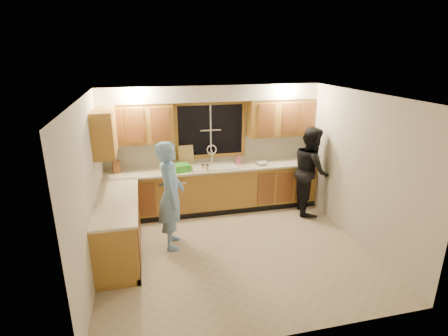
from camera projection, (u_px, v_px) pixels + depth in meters
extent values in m
plane|color=tan|center=(234.00, 250.00, 5.72)|extent=(4.20, 4.20, 0.00)
plane|color=silver|center=(236.00, 95.00, 4.93)|extent=(4.20, 4.20, 0.00)
plane|color=beige|center=(211.00, 147.00, 7.08)|extent=(4.20, 0.00, 4.20)
plane|color=beige|center=(90.00, 190.00, 4.87)|extent=(0.00, 3.80, 3.80)
plane|color=beige|center=(357.00, 168.00, 5.78)|extent=(0.00, 3.80, 3.80)
cube|color=#AD7B32|center=(214.00, 189.00, 7.06)|extent=(4.20, 0.60, 0.88)
cube|color=#AD7B32|center=(119.00, 228.00, 5.51)|extent=(0.60, 1.90, 0.88)
cube|color=beige|center=(214.00, 168.00, 6.90)|extent=(4.20, 0.63, 0.04)
cube|color=beige|center=(117.00, 201.00, 5.37)|extent=(0.63, 1.90, 0.04)
cube|color=#AD7B32|center=(136.00, 124.00, 6.43)|extent=(1.35, 0.33, 0.75)
cube|color=#AD7B32|center=(281.00, 117.00, 7.05)|extent=(1.35, 0.33, 0.75)
cube|color=#AD7B32|center=(104.00, 132.00, 5.75)|extent=(0.33, 0.90, 0.75)
cube|color=silver|center=(212.00, 93.00, 6.57)|extent=(4.20, 0.35, 0.30)
cube|color=black|center=(211.00, 130.00, 6.96)|extent=(1.30, 0.01, 1.00)
cube|color=#AD7B32|center=(210.00, 103.00, 6.78)|extent=(1.44, 0.03, 0.07)
cube|color=#AD7B32|center=(211.00, 156.00, 7.12)|extent=(1.44, 0.03, 0.07)
cube|color=#AD7B32|center=(176.00, 132.00, 6.80)|extent=(0.07, 0.03, 1.00)
cube|color=#AD7B32|center=(244.00, 128.00, 7.10)|extent=(0.07, 0.03, 1.00)
cube|color=white|center=(214.00, 166.00, 6.90)|extent=(0.86, 0.52, 0.03)
cube|color=white|center=(203.00, 171.00, 6.88)|extent=(0.38, 0.42, 0.18)
cube|color=white|center=(224.00, 170.00, 6.98)|extent=(0.38, 0.42, 0.18)
cylinder|color=silver|center=(212.00, 156.00, 7.04)|extent=(0.04, 0.04, 0.28)
torus|color=silver|center=(212.00, 150.00, 6.99)|extent=(0.21, 0.03, 0.21)
cube|color=white|center=(172.00, 195.00, 6.87)|extent=(0.60, 0.56, 0.82)
cube|color=white|center=(117.00, 246.00, 4.98)|extent=(0.58, 0.75, 0.90)
imported|color=#79AAE4|center=(171.00, 195.00, 5.60)|extent=(0.48, 0.69, 1.79)
imported|color=black|center=(311.00, 170.00, 6.86)|extent=(0.83, 0.97, 1.74)
cube|color=brown|center=(116.00, 167.00, 6.53)|extent=(0.16, 0.14, 0.24)
cube|color=tan|center=(186.00, 156.00, 6.93)|extent=(0.31, 0.13, 0.40)
cube|color=green|center=(181.00, 168.00, 6.65)|extent=(0.34, 0.33, 0.14)
imported|color=#E75790|center=(238.00, 159.00, 7.06)|extent=(0.10, 0.10, 0.19)
imported|color=silver|center=(263.00, 163.00, 7.04)|extent=(0.23, 0.23, 0.05)
cylinder|color=tan|center=(203.00, 167.00, 6.72)|extent=(0.07, 0.07, 0.11)
cylinder|color=tan|center=(207.00, 168.00, 6.64)|extent=(0.09, 0.09, 0.12)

